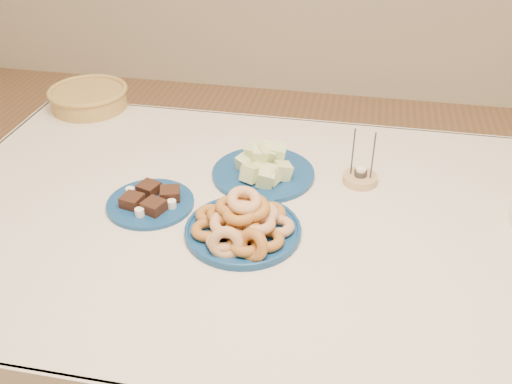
% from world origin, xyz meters
% --- Properties ---
extents(dining_table, '(1.71, 1.11, 0.75)m').
position_xyz_m(dining_table, '(0.00, 0.00, 0.64)').
color(dining_table, brown).
rests_on(dining_table, ground).
extents(donut_platter, '(0.29, 0.29, 0.13)m').
position_xyz_m(donut_platter, '(-0.02, -0.09, 0.78)').
color(donut_platter, navy).
rests_on(donut_platter, dining_table).
extents(melon_plate, '(0.32, 0.32, 0.10)m').
position_xyz_m(melon_plate, '(-0.02, 0.17, 0.78)').
color(melon_plate, navy).
rests_on(melon_plate, dining_table).
extents(brownie_plate, '(0.24, 0.24, 0.04)m').
position_xyz_m(brownie_plate, '(-0.28, -0.01, 0.76)').
color(brownie_plate, navy).
rests_on(brownie_plate, dining_table).
extents(wicker_basket, '(0.34, 0.34, 0.07)m').
position_xyz_m(wicker_basket, '(-0.69, 0.50, 0.79)').
color(wicker_basket, olive).
rests_on(wicker_basket, dining_table).
extents(candle_holder, '(0.11, 0.11, 0.16)m').
position_xyz_m(candle_holder, '(0.24, 0.20, 0.76)').
color(candle_holder, tan).
rests_on(candle_holder, dining_table).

